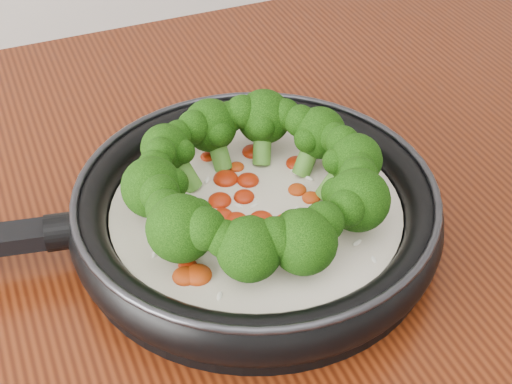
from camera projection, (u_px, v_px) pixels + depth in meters
name	position (u px, v px, depth m)	size (l,w,h in m)	color
skillet	(253.00, 206.00, 0.64)	(0.52, 0.38, 0.09)	black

